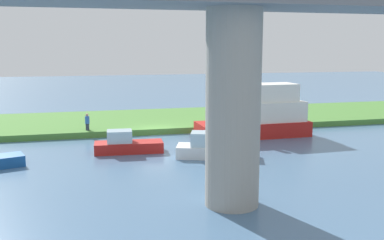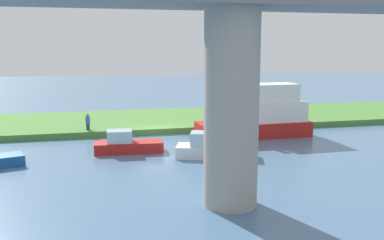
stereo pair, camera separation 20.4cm
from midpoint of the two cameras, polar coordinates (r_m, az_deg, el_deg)
name	(u,v)px [view 2 (the right image)]	position (r m, az deg, el deg)	size (l,w,h in m)	color
ground_plane	(157,135)	(36.55, -4.35, -1.95)	(160.00, 160.00, 0.00)	#4C7093
grassy_bank	(147,120)	(42.34, -5.69, -0.05)	(80.00, 12.00, 0.50)	#4C8438
bridge_pylon	(231,110)	(19.71, 5.41, 1.37)	(2.47, 2.47, 8.90)	#9E998E
person_on_bank	(88,122)	(36.77, -13.22, -0.20)	(0.45, 0.45, 1.39)	#2D334C
mooring_post	(88,123)	(37.13, -13.22, -0.41)	(0.20, 0.20, 1.02)	brown
riverboat_paddlewheel	(257,115)	(36.07, 8.61, 0.62)	(9.24, 3.30, 4.68)	red
pontoon_yellow	(127,144)	(30.76, -8.31, -3.14)	(4.78, 1.98, 1.56)	red
motorboat_red	(212,148)	(29.07, 2.85, -3.70)	(5.35, 3.34, 1.68)	white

